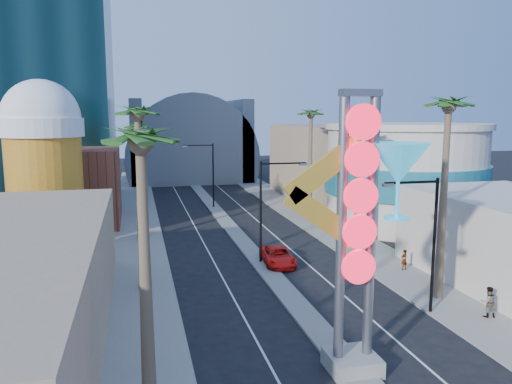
{
  "coord_description": "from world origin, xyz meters",
  "views": [
    {
      "loc": [
        -9.18,
        -16.49,
        11.51
      ],
      "look_at": [
        -0.12,
        21.04,
        5.49
      ],
      "focal_mm": 35.0,
      "sensor_mm": 36.0,
      "label": 1
    }
  ],
  "objects_px": {
    "pedestrian_a": "(404,260)",
    "pedestrian_b": "(488,302)",
    "neon_sign": "(375,212)",
    "red_pickup": "(278,256)"
  },
  "relations": [
    {
      "from": "neon_sign",
      "to": "pedestrian_b",
      "type": "relative_size",
      "value": 7.1
    },
    {
      "from": "pedestrian_a",
      "to": "pedestrian_b",
      "type": "relative_size",
      "value": 0.87
    },
    {
      "from": "red_pickup",
      "to": "pedestrian_a",
      "type": "distance_m",
      "value": 9.42
    },
    {
      "from": "pedestrian_a",
      "to": "pedestrian_b",
      "type": "bearing_deg",
      "value": 73.66
    },
    {
      "from": "neon_sign",
      "to": "pedestrian_a",
      "type": "xyz_separation_m",
      "value": [
        8.96,
        12.51,
        -6.39
      ]
    },
    {
      "from": "pedestrian_b",
      "to": "red_pickup",
      "type": "bearing_deg",
      "value": -46.05
    },
    {
      "from": "pedestrian_b",
      "to": "neon_sign",
      "type": "bearing_deg",
      "value": 31.37
    },
    {
      "from": "red_pickup",
      "to": "neon_sign",
      "type": "bearing_deg",
      "value": -87.6
    },
    {
      "from": "neon_sign",
      "to": "pedestrian_a",
      "type": "distance_m",
      "value": 16.66
    },
    {
      "from": "neon_sign",
      "to": "red_pickup",
      "type": "distance_m",
      "value": 17.7
    }
  ]
}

